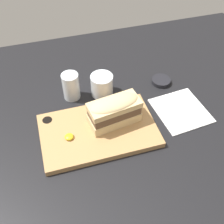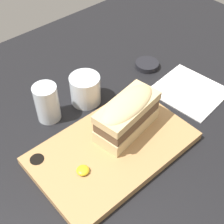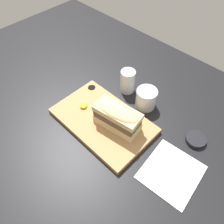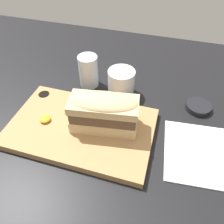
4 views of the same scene
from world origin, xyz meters
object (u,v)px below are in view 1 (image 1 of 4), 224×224
at_px(sandwich, 114,110).
at_px(napkin, 181,110).
at_px(condiment_dish, 161,81).
at_px(serving_board, 98,131).
at_px(wine_glass, 102,86).
at_px(water_glass, 71,88).

xyz_separation_m(sandwich, napkin, (0.25, -0.00, -0.07)).
relative_size(sandwich, condiment_dish, 2.42).
relative_size(serving_board, condiment_dish, 5.16).
distance_m(serving_board, wine_glass, 0.19).
xyz_separation_m(serving_board, wine_glass, (0.06, 0.18, 0.03)).
relative_size(serving_board, water_glass, 3.66).
bearing_deg(napkin, wine_glass, 145.62).
relative_size(serving_board, napkin, 1.90).
height_order(water_glass, wine_glass, water_glass).
relative_size(water_glass, napkin, 0.52).
bearing_deg(wine_glass, condiment_dish, -1.43).
height_order(sandwich, condiment_dish, sandwich).
distance_m(napkin, condiment_dish, 0.16).
relative_size(wine_glass, condiment_dish, 1.13).
bearing_deg(wine_glass, water_glass, 172.78).
height_order(serving_board, wine_glass, wine_glass).
xyz_separation_m(serving_board, sandwich, (0.06, 0.02, 0.06)).
height_order(serving_board, napkin, serving_board).
bearing_deg(condiment_dish, water_glass, 176.71).
height_order(serving_board, water_glass, water_glass).
xyz_separation_m(serving_board, napkin, (0.31, 0.01, -0.01)).
distance_m(sandwich, napkin, 0.26).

